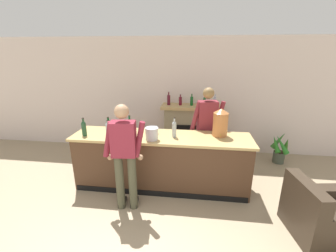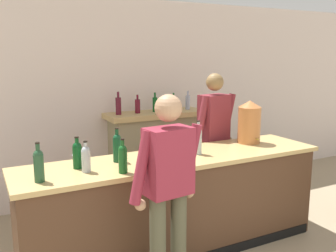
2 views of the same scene
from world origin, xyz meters
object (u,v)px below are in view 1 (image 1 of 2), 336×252
(wine_glass_by_dispenser, at_px, (156,127))
(armchair_black, at_px, (320,218))
(wine_bottle_burgundy_dark, at_px, (130,125))
(wine_bottle_merlot_tall, at_px, (108,128))
(person_customer, at_px, (124,154))
(copper_dispenser, at_px, (220,122))
(wine_bottle_chardonnay_pale, at_px, (84,128))
(wine_bottle_riesling_slim, at_px, (174,128))
(person_bartender, at_px, (207,129))
(wine_bottle_port_short, at_px, (120,132))
(potted_plant_corner, at_px, (280,149))
(ice_bucket_steel, at_px, (152,134))
(fireplace_stone, at_px, (191,129))
(wine_glass_back_row, at_px, (113,124))
(wine_bottle_cabernet_heavy, at_px, (109,125))

(wine_glass_by_dispenser, bearing_deg, armchair_black, -22.82)
(wine_bottle_burgundy_dark, height_order, wine_bottle_merlot_tall, wine_bottle_burgundy_dark)
(person_customer, relative_size, copper_dispenser, 3.50)
(wine_bottle_burgundy_dark, bearing_deg, person_customer, -80.11)
(copper_dispenser, xyz_separation_m, wine_bottle_chardonnay_pale, (-2.35, -0.30, -0.10))
(wine_bottle_riesling_slim, bearing_deg, wine_glass_by_dispenser, 158.81)
(wine_bottle_burgundy_dark, bearing_deg, person_bartender, 17.58)
(armchair_black, relative_size, wine_bottle_port_short, 3.19)
(potted_plant_corner, distance_m, ice_bucket_steel, 3.09)
(wine_bottle_chardonnay_pale, xyz_separation_m, wine_bottle_port_short, (0.67, -0.09, -0.01))
(fireplace_stone, bearing_deg, armchair_black, -53.30)
(potted_plant_corner, distance_m, person_customer, 3.58)
(person_customer, bearing_deg, wine_glass_back_row, 119.40)
(wine_bottle_burgundy_dark, height_order, wine_glass_by_dispenser, wine_bottle_burgundy_dark)
(wine_bottle_cabernet_heavy, bearing_deg, armchair_black, -16.45)
(fireplace_stone, height_order, wine_bottle_riesling_slim, fireplace_stone)
(wine_glass_by_dispenser, bearing_deg, ice_bucket_steel, -94.10)
(wine_glass_by_dispenser, bearing_deg, wine_glass_back_row, 173.71)
(person_customer, relative_size, wine_bottle_chardonnay_pale, 5.29)
(wine_bottle_merlot_tall, bearing_deg, fireplace_stone, 48.34)
(fireplace_stone, relative_size, wine_bottle_cabernet_heavy, 5.27)
(wine_bottle_chardonnay_pale, bearing_deg, potted_plant_corner, 20.41)
(wine_bottle_port_short, relative_size, wine_bottle_cabernet_heavy, 1.04)
(wine_bottle_chardonnay_pale, relative_size, wine_glass_back_row, 1.95)
(armchair_black, distance_m, wine_bottle_cabernet_heavy, 3.53)
(wine_bottle_merlot_tall, bearing_deg, person_bartender, 19.48)
(wine_bottle_cabernet_heavy, bearing_deg, wine_bottle_port_short, -44.85)
(wine_bottle_port_short, bearing_deg, wine_bottle_riesling_slim, 14.15)
(wine_bottle_chardonnay_pale, distance_m, wine_bottle_merlot_tall, 0.41)
(wine_bottle_port_short, xyz_separation_m, wine_glass_by_dispenser, (0.56, 0.36, -0.02))
(armchair_black, bearing_deg, wine_bottle_port_short, 167.48)
(person_bartender, bearing_deg, wine_bottle_riesling_slim, -135.82)
(person_bartender, distance_m, wine_bottle_port_short, 1.67)
(potted_plant_corner, relative_size, wine_bottle_riesling_slim, 2.04)
(ice_bucket_steel, height_order, wine_glass_by_dispenser, ice_bucket_steel)
(armchair_black, relative_size, person_bartender, 0.54)
(wine_bottle_chardonnay_pale, height_order, wine_bottle_port_short, wine_bottle_chardonnay_pale)
(armchair_black, xyz_separation_m, wine_glass_by_dispenser, (-2.41, 1.01, 0.85))
(person_customer, distance_m, wine_bottle_burgundy_dark, 0.81)
(potted_plant_corner, height_order, wine_bottle_riesling_slim, wine_bottle_riesling_slim)
(person_bartender, distance_m, wine_bottle_cabernet_heavy, 1.85)
(person_customer, height_order, person_bartender, person_bartender)
(potted_plant_corner, bearing_deg, wine_bottle_merlot_tall, -158.61)
(wine_bottle_riesling_slim, distance_m, wine_bottle_cabernet_heavy, 1.21)
(armchair_black, relative_size, ice_bucket_steel, 4.28)
(copper_dispenser, bearing_deg, fireplace_stone, 110.58)
(wine_bottle_cabernet_heavy, relative_size, wine_glass_by_dispenser, 1.76)
(fireplace_stone, xyz_separation_m, ice_bucket_steel, (-0.62, -1.72, 0.49))
(wine_bottle_burgundy_dark, xyz_separation_m, wine_bottle_cabernet_heavy, (-0.38, -0.04, -0.01))
(person_customer, height_order, wine_glass_by_dispenser, person_customer)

